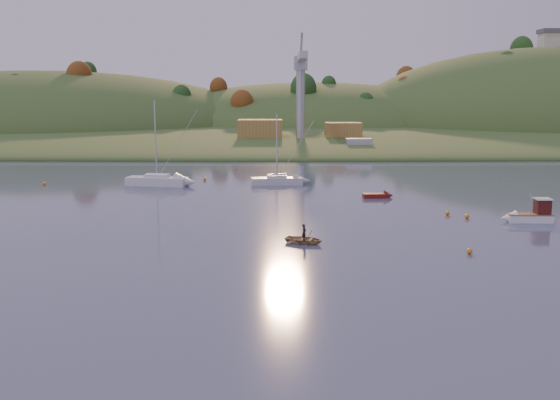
{
  "coord_description": "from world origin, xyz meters",
  "views": [
    {
      "loc": [
        -3.69,
        -34.66,
        13.58
      ],
      "look_at": [
        -3.4,
        32.64,
        2.09
      ],
      "focal_mm": 40.0,
      "sensor_mm": 36.0,
      "label": 1
    }
  ],
  "objects_px": {
    "red_tender": "(382,195)",
    "sailboat_near": "(277,180)",
    "fishing_boat": "(526,215)",
    "canoe": "(304,240)",
    "sailboat_far": "(157,180)"
  },
  "relations": [
    {
      "from": "fishing_boat",
      "to": "sailboat_near",
      "type": "relative_size",
      "value": 0.51
    },
    {
      "from": "red_tender",
      "to": "fishing_boat",
      "type": "bearing_deg",
      "value": -54.38
    },
    {
      "from": "fishing_boat",
      "to": "red_tender",
      "type": "xyz_separation_m",
      "value": [
        -12.87,
        15.96,
        -0.47
      ]
    },
    {
      "from": "fishing_boat",
      "to": "sailboat_far",
      "type": "bearing_deg",
      "value": -29.63
    },
    {
      "from": "fishing_boat",
      "to": "canoe",
      "type": "bearing_deg",
      "value": 23.36
    },
    {
      "from": "sailboat_near",
      "to": "canoe",
      "type": "bearing_deg",
      "value": -91.85
    },
    {
      "from": "canoe",
      "to": "sailboat_far",
      "type": "bearing_deg",
      "value": 51.52
    },
    {
      "from": "red_tender",
      "to": "canoe",
      "type": "bearing_deg",
      "value": -117.26
    },
    {
      "from": "red_tender",
      "to": "sailboat_near",
      "type": "bearing_deg",
      "value": 135.64
    },
    {
      "from": "fishing_boat",
      "to": "sailboat_near",
      "type": "xyz_separation_m",
      "value": [
        -26.79,
        28.09,
        -0.06
      ]
    },
    {
      "from": "sailboat_near",
      "to": "sailboat_far",
      "type": "distance_m",
      "value": 18.03
    },
    {
      "from": "fishing_boat",
      "to": "canoe",
      "type": "distance_m",
      "value": 26.12
    },
    {
      "from": "sailboat_far",
      "to": "red_tender",
      "type": "relative_size",
      "value": 3.09
    },
    {
      "from": "sailboat_near",
      "to": "sailboat_far",
      "type": "xyz_separation_m",
      "value": [
        -18.01,
        -0.86,
        0.1
      ]
    },
    {
      "from": "canoe",
      "to": "red_tender",
      "type": "distance_m",
      "value": 28.03
    }
  ]
}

